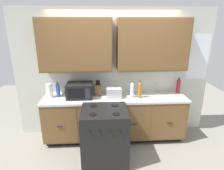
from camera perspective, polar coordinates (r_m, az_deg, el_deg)
name	(u,v)px	position (r m, az deg, el deg)	size (l,w,h in m)	color
ground_plane	(116,146)	(3.82, 1.11, -18.09)	(8.00, 8.00, 0.00)	gray
wall_unit	(114,56)	(3.63, 0.69, 8.66)	(3.92, 0.40, 2.56)	silver
counter_run	(115,117)	(3.82, 0.84, -9.76)	(2.75, 0.64, 0.91)	black
stove_range	(105,135)	(3.27, -2.21, -14.97)	(0.76, 0.68, 0.95)	black
microwave	(80,90)	(3.62, -9.79, -1.63)	(0.48, 0.37, 0.28)	black
toaster	(114,93)	(3.56, 0.60, -2.43)	(0.28, 0.18, 0.19)	#B7B7BC
knife_block	(98,90)	(3.69, -4.24, -1.43)	(0.11, 0.14, 0.31)	brown
sink_faucet	(156,87)	(3.95, 13.23, -0.74)	(0.02, 0.02, 0.20)	#B2B5BA
paper_towel_roll	(50,91)	(3.77, -18.39, -1.65)	(0.12, 0.12, 0.26)	white
bottle_blue	(58,90)	(3.74, -16.05, -1.33)	(0.07, 0.07, 0.30)	blue
bottle_clear	(132,90)	(3.58, 6.10, -1.37)	(0.07, 0.07, 0.32)	silver
bottle_amber	(140,90)	(3.58, 8.44, -1.39)	(0.07, 0.07, 0.33)	#9E6619
bottle_red	(178,85)	(4.05, 19.45, -0.08)	(0.08, 0.08, 0.31)	maroon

